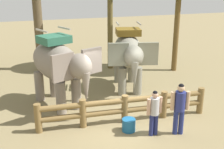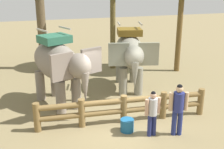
{
  "view_description": "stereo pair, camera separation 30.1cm",
  "coord_description": "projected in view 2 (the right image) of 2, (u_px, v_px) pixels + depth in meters",
  "views": [
    {
      "loc": [
        -3.56,
        -8.78,
        4.99
      ],
      "look_at": [
        0.0,
        1.49,
        1.4
      ],
      "focal_mm": 45.86,
      "sensor_mm": 36.0,
      "label": 1
    },
    {
      "loc": [
        -3.27,
        -8.87,
        4.99
      ],
      "look_at": [
        0.0,
        1.49,
        1.4
      ],
      "focal_mm": 45.86,
      "sensor_mm": 36.0,
      "label": 2
    }
  ],
  "objects": [
    {
      "name": "tourist_man_in_blue",
      "position": [
        178.0,
        106.0,
        9.4
      ],
      "size": [
        0.63,
        0.43,
        1.82
      ],
      "color": "navy",
      "rests_on": "ground"
    },
    {
      "name": "feed_bucket",
      "position": [
        127.0,
        125.0,
        9.89
      ],
      "size": [
        0.47,
        0.47,
        0.45
      ],
      "color": "#19598C",
      "rests_on": "ground"
    },
    {
      "name": "elephant_near_left",
      "position": [
        59.0,
        64.0,
        11.46
      ],
      "size": [
        2.76,
        3.81,
        3.21
      ],
      "color": "gray",
      "rests_on": "ground"
    },
    {
      "name": "log_fence",
      "position": [
        124.0,
        107.0,
        10.4
      ],
      "size": [
        6.38,
        0.76,
        1.05
      ],
      "color": "brown",
      "rests_on": "ground"
    },
    {
      "name": "ground_plane",
      "position": [
        124.0,
        123.0,
        10.53
      ],
      "size": [
        60.0,
        60.0,
        0.0
      ],
      "primitive_type": "plane",
      "color": "olive"
    },
    {
      "name": "tourist_woman_in_black",
      "position": [
        153.0,
        110.0,
        9.39
      ],
      "size": [
        0.56,
        0.34,
        1.6
      ],
      "color": "navy",
      "rests_on": "ground"
    },
    {
      "name": "elephant_center",
      "position": [
        130.0,
        54.0,
        13.19
      ],
      "size": [
        2.39,
        3.77,
        3.16
      ],
      "color": "gray",
      "rests_on": "ground"
    }
  ]
}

